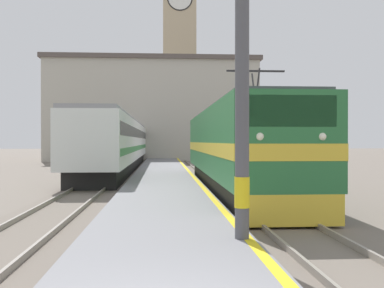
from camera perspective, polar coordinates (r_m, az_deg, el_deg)
ground_plane at (r=34.62m, az=-3.68°, el=-3.35°), size 200.00×200.00×0.00m
platform at (r=29.62m, az=-3.65°, el=-3.64°), size 3.48×140.00×0.35m
rail_track_near at (r=29.80m, az=2.44°, el=-3.89°), size 2.83×140.00×0.16m
rail_track_far at (r=29.81m, az=-10.16°, el=-3.89°), size 2.84×140.00×0.16m
locomotive_train at (r=19.92m, az=5.53°, el=-0.60°), size 2.92×17.42×4.70m
passenger_train at (r=42.43m, az=-8.26°, el=0.15°), size 2.92×45.77×3.86m
catenary_mast at (r=9.11m, az=6.65°, el=16.15°), size 1.98×0.30×8.92m
clock_tower at (r=65.05m, az=-1.64°, el=12.12°), size 5.70×5.70×29.11m
station_building at (r=53.63m, az=-5.00°, el=4.33°), size 24.61×8.47×11.85m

